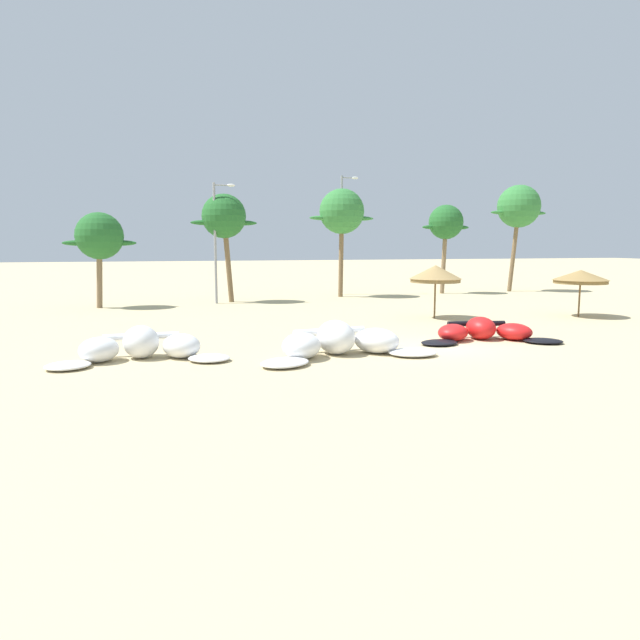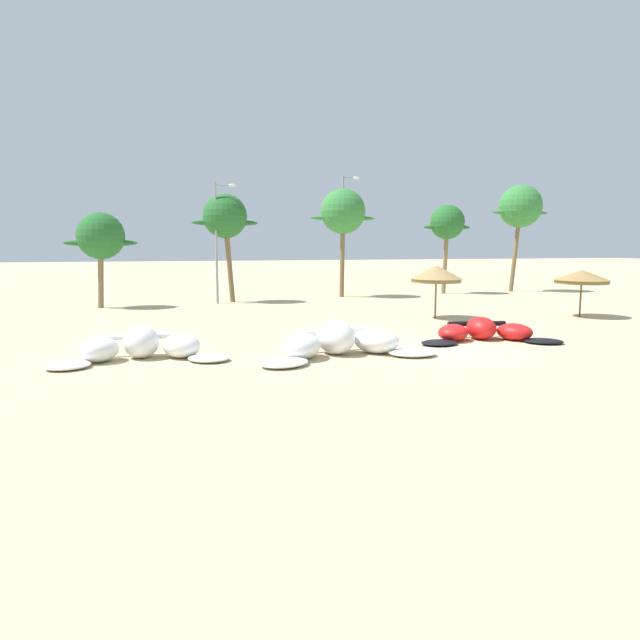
{
  "view_description": "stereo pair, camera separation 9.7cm",
  "coord_description": "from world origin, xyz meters",
  "px_view_note": "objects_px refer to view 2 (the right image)",
  "views": [
    {
      "loc": [
        -10.93,
        -20.31,
        4.04
      ],
      "look_at": [
        -4.5,
        2.0,
        1.0
      ],
      "focal_mm": 32.1,
      "sensor_mm": 36.0,
      "label": 1
    },
    {
      "loc": [
        -10.84,
        -20.33,
        4.04
      ],
      "look_at": [
        -4.5,
        2.0,
        1.0
      ],
      "focal_mm": 32.1,
      "sensor_mm": 36.0,
      "label": 2
    }
  ],
  "objects_px": {
    "palm_center_left": "(447,223)",
    "palm_leftmost": "(101,237)",
    "kite_far_left": "(141,347)",
    "palm_left_of_gap": "(343,212)",
    "lamppost_west_center": "(344,230)",
    "lamppost_west": "(218,236)",
    "beach_umbrella_near_van": "(436,274)",
    "palm_left": "(225,217)",
    "beach_umbrella_middle": "(582,277)",
    "palm_center_right": "(520,207)",
    "kite_left_of_center": "(484,332)",
    "kite_left": "(340,343)"
  },
  "relations": [
    {
      "from": "beach_umbrella_middle",
      "to": "beach_umbrella_near_van",
      "type": "bearing_deg",
      "value": 168.77
    },
    {
      "from": "kite_left_of_center",
      "to": "beach_umbrella_middle",
      "type": "bearing_deg",
      "value": 30.5
    },
    {
      "from": "beach_umbrella_near_van",
      "to": "beach_umbrella_middle",
      "type": "distance_m",
      "value": 8.39
    },
    {
      "from": "kite_left",
      "to": "lamppost_west_center",
      "type": "bearing_deg",
      "value": 71.47
    },
    {
      "from": "kite_left_of_center",
      "to": "beach_umbrella_near_van",
      "type": "height_order",
      "value": "beach_umbrella_near_van"
    },
    {
      "from": "kite_left_of_center",
      "to": "palm_left",
      "type": "bearing_deg",
      "value": 113.58
    },
    {
      "from": "palm_leftmost",
      "to": "palm_left_of_gap",
      "type": "relative_size",
      "value": 0.73
    },
    {
      "from": "kite_far_left",
      "to": "lamppost_west_center",
      "type": "relative_size",
      "value": 0.67
    },
    {
      "from": "kite_far_left",
      "to": "beach_umbrella_near_van",
      "type": "distance_m",
      "value": 17.38
    },
    {
      "from": "kite_left",
      "to": "beach_umbrella_middle",
      "type": "relative_size",
      "value": 2.31
    },
    {
      "from": "lamppost_west_center",
      "to": "kite_left",
      "type": "bearing_deg",
      "value": -108.53
    },
    {
      "from": "palm_center_right",
      "to": "lamppost_west_center",
      "type": "bearing_deg",
      "value": 176.65
    },
    {
      "from": "beach_umbrella_near_van",
      "to": "palm_left_of_gap",
      "type": "xyz_separation_m",
      "value": [
        -0.8,
        14.17,
        4.09
      ]
    },
    {
      "from": "kite_left_of_center",
      "to": "kite_left",
      "type": "bearing_deg",
      "value": -167.44
    },
    {
      "from": "palm_center_right",
      "to": "kite_left_of_center",
      "type": "bearing_deg",
      "value": -127.41
    },
    {
      "from": "palm_leftmost",
      "to": "palm_left_of_gap",
      "type": "xyz_separation_m",
      "value": [
        17.45,
        3.33,
        2.0
      ]
    },
    {
      "from": "palm_left",
      "to": "beach_umbrella_near_van",
      "type": "bearing_deg",
      "value": -50.78
    },
    {
      "from": "kite_left_of_center",
      "to": "palm_center_left",
      "type": "distance_m",
      "value": 24.97
    },
    {
      "from": "beach_umbrella_middle",
      "to": "lamppost_west",
      "type": "xyz_separation_m",
      "value": [
        -18.94,
        13.21,
        2.36
      ]
    },
    {
      "from": "kite_far_left",
      "to": "palm_center_left",
      "type": "xyz_separation_m",
      "value": [
        24.03,
        22.5,
        5.4
      ]
    },
    {
      "from": "beach_umbrella_near_van",
      "to": "palm_center_left",
      "type": "bearing_deg",
      "value": 60.02
    },
    {
      "from": "kite_far_left",
      "to": "palm_left",
      "type": "bearing_deg",
      "value": 75.0
    },
    {
      "from": "kite_far_left",
      "to": "lamppost_west_center",
      "type": "xyz_separation_m",
      "value": [
        15.41,
        23.81,
        4.85
      ]
    },
    {
      "from": "lamppost_west",
      "to": "beach_umbrella_middle",
      "type": "bearing_deg",
      "value": -34.9
    },
    {
      "from": "beach_umbrella_middle",
      "to": "palm_leftmost",
      "type": "bearing_deg",
      "value": 154.78
    },
    {
      "from": "beach_umbrella_near_van",
      "to": "palm_left_of_gap",
      "type": "bearing_deg",
      "value": 93.22
    },
    {
      "from": "beach_umbrella_near_van",
      "to": "palm_left",
      "type": "relative_size",
      "value": 0.39
    },
    {
      "from": "kite_left",
      "to": "beach_umbrella_middle",
      "type": "height_order",
      "value": "beach_umbrella_middle"
    },
    {
      "from": "palm_center_left",
      "to": "palm_leftmost",
      "type": "bearing_deg",
      "value": -171.51
    },
    {
      "from": "palm_left_of_gap",
      "to": "palm_center_left",
      "type": "distance_m",
      "value": 9.41
    },
    {
      "from": "palm_leftmost",
      "to": "lamppost_west",
      "type": "height_order",
      "value": "lamppost_west"
    },
    {
      "from": "palm_left_of_gap",
      "to": "palm_left",
      "type": "bearing_deg",
      "value": -169.1
    },
    {
      "from": "palm_leftmost",
      "to": "palm_center_left",
      "type": "xyz_separation_m",
      "value": [
        26.8,
        4.0,
        1.28
      ]
    },
    {
      "from": "kite_far_left",
      "to": "palm_left_of_gap",
      "type": "distance_m",
      "value": 27.01
    },
    {
      "from": "kite_left",
      "to": "lamppost_west",
      "type": "height_order",
      "value": "lamppost_west"
    },
    {
      "from": "palm_center_right",
      "to": "palm_left",
      "type": "bearing_deg",
      "value": -173.74
    },
    {
      "from": "kite_far_left",
      "to": "palm_leftmost",
      "type": "xyz_separation_m",
      "value": [
        -2.78,
        18.5,
        4.12
      ]
    },
    {
      "from": "kite_left",
      "to": "palm_center_right",
      "type": "height_order",
      "value": "palm_center_right"
    },
    {
      "from": "lamppost_west_center",
      "to": "palm_leftmost",
      "type": "bearing_deg",
      "value": -163.73
    },
    {
      "from": "kite_far_left",
      "to": "kite_left",
      "type": "height_order",
      "value": "kite_left"
    },
    {
      "from": "palm_left",
      "to": "palm_center_right",
      "type": "bearing_deg",
      "value": 6.26
    },
    {
      "from": "kite_far_left",
      "to": "palm_left_of_gap",
      "type": "height_order",
      "value": "palm_left_of_gap"
    },
    {
      "from": "kite_left_of_center",
      "to": "palm_left",
      "type": "relative_size",
      "value": 0.82
    },
    {
      "from": "kite_left",
      "to": "palm_left_of_gap",
      "type": "xyz_separation_m",
      "value": [
        7.66,
        23.07,
        6.08
      ]
    },
    {
      "from": "beach_umbrella_middle",
      "to": "lamppost_west_center",
      "type": "distance_m",
      "value": 19.85
    },
    {
      "from": "palm_left_of_gap",
      "to": "lamppost_west",
      "type": "distance_m",
      "value": 10.43
    },
    {
      "from": "palm_center_right",
      "to": "kite_left",
      "type": "bearing_deg",
      "value": -135.13
    },
    {
      "from": "beach_umbrella_middle",
      "to": "lamppost_west",
      "type": "distance_m",
      "value": 23.21
    },
    {
      "from": "beach_umbrella_middle",
      "to": "palm_center_left",
      "type": "height_order",
      "value": "palm_center_left"
    },
    {
      "from": "kite_far_left",
      "to": "beach_umbrella_near_van",
      "type": "xyz_separation_m",
      "value": [
        15.47,
        7.67,
        2.03
      ]
    }
  ]
}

